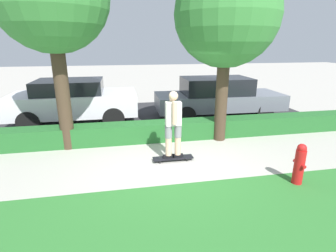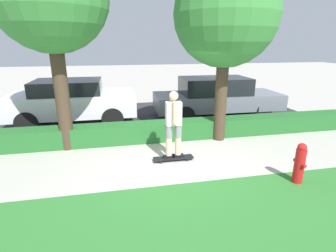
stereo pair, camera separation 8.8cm
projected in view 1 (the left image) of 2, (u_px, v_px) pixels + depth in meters
The scene contains 9 objects.
ground_plane at pixel (172, 163), 6.16m from camera, with size 60.00×60.00×0.00m, color #ADA89E.
street_asphalt at pixel (150, 116), 10.10m from camera, with size 12.28×5.00×0.01m.
hedge_row at pixel (161, 131), 7.58m from camera, with size 12.28×0.60×0.53m.
skateboard at pixel (173, 158), 6.26m from camera, with size 0.96×0.24×0.08m.
skater_person at pixel (173, 123), 6.00m from camera, with size 0.48×0.41×1.59m.
tree_mid at pixel (227, 15), 6.67m from camera, with size 2.70×2.70×4.75m.
parked_car_front at pixel (74, 100), 8.98m from camera, with size 4.17×1.92×1.52m.
parked_car_middle at pixel (218, 96), 9.93m from camera, with size 4.80×1.92×1.48m.
fire_hydrant at pixel (299, 164), 5.12m from camera, with size 0.20×0.32×0.85m.
Camera 1 is at (-1.15, -5.50, 2.68)m, focal length 28.00 mm.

